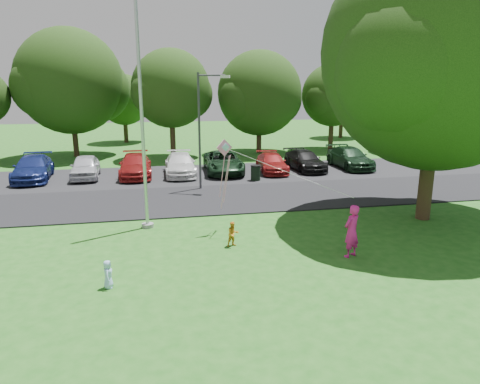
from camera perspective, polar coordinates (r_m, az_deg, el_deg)
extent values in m
plane|color=#1E5A17|center=(14.28, 2.00, -10.15)|extent=(120.00, 120.00, 0.00)
cube|color=black|center=(22.64, -3.21, -0.89)|extent=(60.00, 6.00, 0.06)
cube|color=black|center=(28.93, -5.04, 2.36)|extent=(42.00, 7.00, 0.06)
cylinder|color=#B7BABF|center=(17.70, -13.03, 10.93)|extent=(0.14, 0.14, 10.00)
cylinder|color=gray|center=(18.60, -12.20, -4.37)|extent=(0.50, 0.50, 0.16)
cylinder|color=#3F3F44|center=(24.33, -5.44, 7.88)|extent=(0.13, 0.13, 6.55)
cylinder|color=#3F3F44|center=(23.97, -3.82, 15.27)|extent=(1.43, 0.71, 0.09)
cube|color=silver|center=(23.76, -1.99, 15.12)|extent=(0.55, 0.42, 0.15)
cylinder|color=black|center=(26.81, 2.09, 2.46)|extent=(0.60, 0.60, 0.96)
cylinder|color=black|center=(26.72, 2.10, 3.52)|extent=(0.64, 0.64, 0.05)
cylinder|color=#332316|center=(20.62, 23.62, 1.73)|extent=(0.62, 0.62, 3.75)
sphere|color=black|center=(20.28, 25.13, 16.50)|extent=(9.78, 9.78, 9.78)
sphere|color=black|center=(22.35, 28.12, 13.94)|extent=(6.35, 6.35, 6.35)
sphere|color=black|center=(18.15, 22.11, 15.68)|extent=(5.87, 5.87, 5.87)
sphere|color=black|center=(18.14, 20.68, 14.75)|extent=(5.08, 5.08, 5.08)
cylinder|color=#332316|center=(38.71, -21.12, 6.78)|extent=(0.44, 0.44, 3.19)
sphere|color=black|center=(38.48, -21.73, 13.53)|extent=(8.50, 8.50, 8.50)
sphere|color=black|center=(39.04, -18.60, 12.84)|extent=(5.53, 5.53, 5.53)
sphere|color=black|center=(37.77, -24.55, 12.63)|extent=(5.10, 5.10, 5.10)
cylinder|color=#332316|center=(35.85, -8.96, 7.22)|extent=(0.44, 0.44, 3.43)
sphere|color=black|center=(35.61, -9.20, 13.47)|extent=(6.27, 6.27, 6.27)
sphere|color=black|center=(36.33, -6.93, 12.81)|extent=(4.07, 4.07, 4.07)
sphere|color=black|center=(34.80, -11.24, 12.86)|extent=(3.76, 3.76, 3.76)
cylinder|color=#332316|center=(38.21, 2.54, 7.20)|extent=(0.44, 0.44, 2.66)
sphere|color=black|center=(37.94, 2.60, 13.02)|extent=(7.27, 7.27, 7.27)
sphere|color=black|center=(39.08, 4.71, 12.22)|extent=(4.72, 4.72, 4.72)
sphere|color=black|center=(36.74, 0.69, 12.43)|extent=(4.36, 4.36, 4.36)
cylinder|color=#332316|center=(41.12, 12.03, 7.65)|extent=(0.44, 0.44, 3.02)
sphere|color=black|center=(40.90, 12.28, 12.52)|extent=(5.67, 5.67, 5.67)
sphere|color=black|center=(41.94, 13.57, 11.89)|extent=(3.68, 3.68, 3.68)
sphere|color=black|center=(39.81, 11.14, 12.13)|extent=(3.40, 3.40, 3.40)
cylinder|color=#332316|center=(43.12, 24.36, 7.27)|extent=(0.44, 0.44, 3.42)
sphere|color=black|center=(42.92, 25.02, 13.61)|extent=(8.77, 8.77, 8.77)
sphere|color=black|center=(44.79, 26.35, 12.59)|extent=(5.70, 5.70, 5.70)
sphere|color=black|center=(41.02, 23.83, 13.15)|extent=(5.26, 5.26, 5.26)
cylinder|color=#332316|center=(46.99, -14.99, 7.99)|extent=(0.44, 0.44, 2.60)
sphere|color=black|center=(46.79, -15.23, 11.78)|extent=(5.20, 5.20, 5.20)
sphere|color=black|center=(47.27, -13.72, 11.42)|extent=(3.38, 3.38, 3.38)
sphere|color=black|center=(46.23, -16.57, 11.35)|extent=(3.12, 3.12, 3.12)
cylinder|color=#332316|center=(50.94, 13.31, 8.52)|extent=(0.44, 0.44, 2.60)
sphere|color=black|center=(50.76, 13.51, 12.02)|extent=(5.20, 5.20, 5.20)
sphere|color=black|center=(51.73, 14.45, 11.56)|extent=(3.38, 3.38, 3.38)
sphere|color=black|center=(49.75, 12.70, 11.73)|extent=(3.12, 3.12, 3.12)
imported|color=navy|center=(29.90, -25.88, 2.89)|extent=(2.55, 5.30, 1.49)
imported|color=silver|center=(29.19, -19.93, 3.17)|extent=(1.95, 4.32, 1.44)
imported|color=maroon|center=(28.72, -13.77, 3.45)|extent=(2.12, 5.01, 1.44)
imported|color=silver|center=(28.68, -7.97, 3.67)|extent=(2.08, 4.89, 1.41)
imported|color=black|center=(29.12, -2.24, 4.00)|extent=(2.63, 5.34, 1.46)
imported|color=maroon|center=(29.42, 4.26, 3.88)|extent=(2.08, 4.45, 1.26)
imported|color=black|center=(30.45, 8.65, 4.18)|extent=(2.16, 4.72, 1.34)
imported|color=black|center=(31.95, 14.45, 4.46)|extent=(2.07, 5.03, 1.45)
imported|color=#DA1D87|center=(15.37, 14.66, -5.07)|extent=(0.82, 0.72, 1.88)
imported|color=orange|center=(15.98, -0.94, -5.62)|extent=(0.54, 0.47, 0.95)
imported|color=#A0C7F5|center=(13.42, -17.20, -10.43)|extent=(0.30, 0.44, 0.86)
cube|color=pink|center=(16.93, -2.10, 5.93)|extent=(0.66, 0.22, 0.67)
cube|color=#8CC6E5|center=(16.91, -1.92, 5.99)|extent=(0.32, 0.12, 0.32)
cylinder|color=white|center=(15.78, 5.93, 2.81)|extent=(3.88, 3.54, 1.35)
cylinder|color=pink|center=(17.12, -2.40, 2.10)|extent=(0.22, 0.28, 1.78)
cylinder|color=pink|center=(17.23, -1.76, 1.70)|extent=(0.24, 0.46, 2.04)
cylinder|color=pink|center=(17.12, -2.02, 1.14)|extent=(0.27, 0.68, 2.27)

